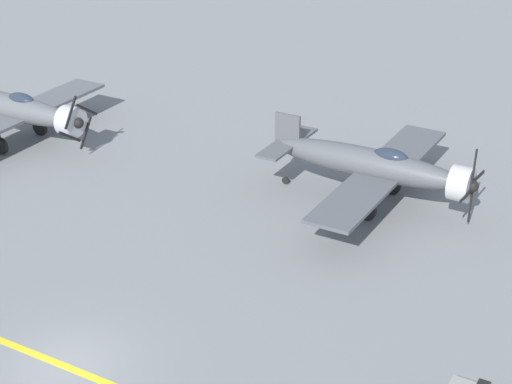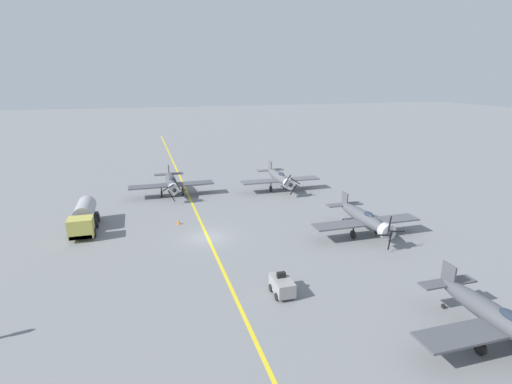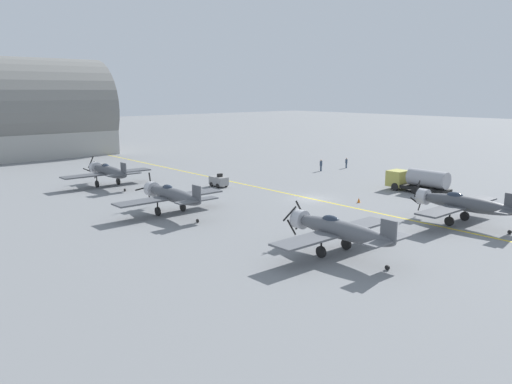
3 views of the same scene
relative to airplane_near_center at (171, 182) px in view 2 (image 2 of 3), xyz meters
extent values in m
plane|color=slate|center=(-2.29, 17.14, -2.01)|extent=(400.00, 400.00, 0.00)
cube|color=yellow|center=(-2.29, 17.14, -2.01)|extent=(0.30, 160.00, 0.01)
ellipsoid|color=#484A4F|center=(0.00, -0.41, 0.04)|extent=(1.50, 9.50, 1.42)
cylinder|color=#B7B7BC|center=(0.00, 4.04, 0.04)|extent=(1.58, 0.90, 1.58)
ellipsoid|color=#232D3D|center=(0.00, 0.73, 0.60)|extent=(0.80, 1.70, 0.76)
cube|color=#484A4F|center=(0.00, 0.35, -0.30)|extent=(12.00, 2.10, 0.16)
cube|color=#484A4F|center=(0.00, -4.50, 0.19)|extent=(4.40, 1.10, 0.12)
cube|color=#484A4F|center=(0.00, -4.50, 0.84)|extent=(0.14, 1.30, 1.60)
sphere|color=black|center=(0.00, 4.54, 0.04)|extent=(0.56, 0.56, 0.56)
cube|color=black|center=(-0.41, 4.54, 0.81)|extent=(0.94, 0.06, 1.61)
cube|color=black|center=(-0.77, 4.54, -0.37)|extent=(1.61, 0.06, 0.94)
cube|color=black|center=(0.41, 4.54, -0.74)|extent=(0.94, 0.06, 1.61)
cube|color=black|center=(0.77, 4.54, 0.45)|extent=(1.61, 0.06, 0.94)
cylinder|color=black|center=(-1.50, 0.35, -0.93)|extent=(0.14, 0.14, 1.26)
cylinder|color=black|center=(-1.50, 0.35, -1.56)|extent=(0.22, 0.90, 0.90)
cylinder|color=black|center=(1.50, 0.35, -0.93)|extent=(0.14, 0.14, 1.26)
cylinder|color=black|center=(1.50, 0.35, -1.56)|extent=(0.22, 0.90, 0.90)
cylinder|color=black|center=(0.00, -4.56, -1.83)|extent=(0.12, 0.36, 0.36)
ellipsoid|color=#585A60|center=(-15.97, 1.40, 0.04)|extent=(1.50, 9.50, 1.42)
cylinder|color=#B7B7BC|center=(-15.97, 5.85, 0.04)|extent=(1.57, 0.90, 1.58)
ellipsoid|color=#232D3D|center=(-15.97, 2.54, 0.60)|extent=(0.80, 1.70, 0.76)
cube|color=#585A60|center=(-15.97, 2.16, -0.30)|extent=(12.00, 2.10, 0.16)
cube|color=#585A60|center=(-15.97, -2.69, 0.19)|extent=(4.40, 1.10, 0.12)
cube|color=#585A60|center=(-15.97, -2.69, 0.84)|extent=(0.14, 1.30, 1.60)
sphere|color=black|center=(-15.97, 6.35, 0.04)|extent=(0.56, 0.56, 0.56)
cube|color=black|center=(-16.70, 6.35, 0.53)|extent=(1.53, 0.06, 1.09)
cube|color=black|center=(-16.46, 6.35, -0.69)|extent=(1.09, 0.06, 1.53)
cube|color=black|center=(-15.24, 6.35, -0.45)|extent=(1.53, 0.06, 1.09)
cube|color=black|center=(-15.48, 6.35, 0.76)|extent=(1.09, 0.06, 1.53)
cylinder|color=black|center=(-17.47, 2.16, -0.93)|extent=(0.14, 0.14, 1.26)
cylinder|color=black|center=(-17.47, 2.16, -1.56)|extent=(0.22, 0.90, 0.90)
cylinder|color=black|center=(-14.47, 2.16, -0.93)|extent=(0.14, 0.14, 1.26)
cylinder|color=black|center=(-14.47, 2.16, -1.56)|extent=(0.22, 0.90, 0.90)
cylinder|color=black|center=(-15.97, -2.75, -1.83)|extent=(0.12, 0.36, 0.36)
ellipsoid|color=#494B50|center=(-16.86, 39.91, 0.04)|extent=(1.50, 9.50, 1.42)
ellipsoid|color=#232D3D|center=(-16.86, 41.05, 0.60)|extent=(0.80, 1.70, 0.76)
cube|color=#494B50|center=(-16.86, 40.67, -0.30)|extent=(12.00, 2.10, 0.16)
cube|color=#494B50|center=(-16.86, 35.82, 0.19)|extent=(4.40, 1.10, 0.12)
cube|color=#494B50|center=(-16.86, 35.82, 0.84)|extent=(0.14, 1.30, 1.60)
cylinder|color=black|center=(-15.36, 40.67, -0.93)|extent=(0.14, 0.14, 1.26)
cylinder|color=black|center=(-15.36, 40.67, -1.56)|extent=(0.22, 0.90, 0.90)
cylinder|color=black|center=(-16.86, 35.76, -1.83)|extent=(0.12, 0.36, 0.36)
ellipsoid|color=#505258|center=(-18.67, 21.07, 0.04)|extent=(1.50, 9.50, 1.42)
cylinder|color=#B7B7BC|center=(-18.67, 25.52, 0.04)|extent=(1.58, 0.90, 1.58)
ellipsoid|color=#232D3D|center=(-18.67, 22.21, 0.60)|extent=(0.80, 1.70, 0.76)
cube|color=#505258|center=(-18.67, 21.83, -0.30)|extent=(12.00, 2.10, 0.16)
cube|color=#505258|center=(-18.67, 16.98, 0.19)|extent=(4.40, 1.10, 0.12)
cube|color=#505258|center=(-18.67, 16.98, 0.84)|extent=(0.14, 1.30, 1.60)
sphere|color=black|center=(-18.67, 26.02, 0.04)|extent=(0.56, 0.56, 0.56)
cube|color=black|center=(-17.80, 26.02, -0.06)|extent=(1.75, 0.06, 0.33)
cube|color=black|center=(-18.58, 26.02, 0.91)|extent=(0.33, 0.06, 1.75)
cube|color=black|center=(-19.54, 26.02, 0.13)|extent=(1.75, 0.06, 0.33)
cube|color=black|center=(-18.77, 26.02, -0.83)|extent=(0.33, 0.06, 1.75)
cylinder|color=black|center=(-20.17, 21.83, -0.93)|extent=(0.14, 0.14, 1.26)
cylinder|color=black|center=(-20.17, 21.83, -1.56)|extent=(0.22, 0.90, 0.90)
cylinder|color=black|center=(-17.17, 21.83, -0.93)|extent=(0.14, 0.14, 1.26)
cylinder|color=black|center=(-17.17, 21.83, -1.56)|extent=(0.22, 0.90, 0.90)
cylinder|color=black|center=(-18.67, 16.92, -1.83)|extent=(0.12, 0.36, 0.36)
cube|color=black|center=(10.62, 11.03, -1.39)|extent=(2.25, 8.00, 0.40)
cube|color=#B2AD4C|center=(10.62, 13.99, -0.59)|extent=(2.50, 2.08, 2.00)
cylinder|color=#9E9EA3|center=(10.62, 9.71, -0.09)|extent=(2.10, 4.96, 2.10)
cylinder|color=black|center=(9.44, 13.51, -1.51)|extent=(0.30, 1.00, 1.00)
cylinder|color=black|center=(11.81, 13.51, -1.51)|extent=(0.30, 1.00, 1.00)
cylinder|color=black|center=(9.44, 10.63, -1.51)|extent=(0.30, 1.00, 1.00)
cylinder|color=black|center=(11.81, 10.63, -1.51)|extent=(0.30, 1.00, 1.00)
cylinder|color=black|center=(9.44, 8.55, -1.51)|extent=(0.30, 1.00, 1.00)
cylinder|color=black|center=(11.81, 8.55, -1.51)|extent=(0.30, 1.00, 1.00)
cube|color=gray|center=(-5.97, 30.45, -1.21)|extent=(1.40, 2.60, 1.10)
cube|color=black|center=(-5.97, 30.19, -0.44)|extent=(0.70, 0.36, 0.44)
cylinder|color=black|center=(-6.66, 31.16, -1.71)|extent=(0.20, 0.60, 0.60)
cylinder|color=black|center=(-5.29, 31.16, -1.71)|extent=(0.20, 0.60, 0.60)
cylinder|color=black|center=(-6.66, 29.73, -1.71)|extent=(0.20, 0.60, 0.60)
cylinder|color=black|center=(-5.29, 29.73, -1.71)|extent=(0.20, 0.60, 0.60)
cone|color=orange|center=(0.26, 12.20, -1.74)|extent=(0.36, 0.36, 0.55)
camera|label=1|loc=(14.82, 34.35, 16.11)|focal=60.00mm
camera|label=2|loc=(4.00, 57.00, 14.64)|focal=28.00mm
camera|label=3|loc=(-45.01, -21.93, 10.39)|focal=35.00mm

